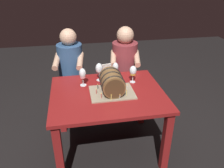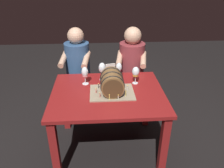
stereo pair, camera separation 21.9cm
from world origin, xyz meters
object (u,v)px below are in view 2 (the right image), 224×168
wine_glass_empty (102,68)px  wine_glass_red (119,68)px  wine_glass_rose (85,73)px  person_seated_right (131,75)px  wine_glass_amber (136,72)px  person_seated_left (79,77)px  dining_table (108,102)px  barrel_cake (112,83)px  menu_card (110,70)px

wine_glass_empty → wine_glass_red: (0.18, 0.02, -0.01)m
wine_glass_rose → wine_glass_empty: bearing=26.0°
wine_glass_empty → person_seated_right: bearing=50.2°
wine_glass_amber → person_seated_right: person_seated_right is taller
wine_glass_red → person_seated_left: size_ratio=0.16×
wine_glass_rose → wine_glass_empty: size_ratio=0.97×
dining_table → wine_glass_red: 0.41m
wine_glass_empty → barrel_cake: bearing=-73.9°
wine_glass_red → wine_glass_amber: (0.17, -0.12, 0.00)m
barrel_cake → menu_card: bearing=89.3°
dining_table → person_seated_right: bearing=65.2°
person_seated_left → wine_glass_red: bearing=-43.1°
wine_glass_rose → person_seated_left: 0.66m
dining_table → wine_glass_rose: 0.39m
wine_glass_red → person_seated_left: person_seated_left is taller
barrel_cake → person_seated_right: person_seated_right is taller
wine_glass_empty → menu_card: wine_glass_empty is taller
dining_table → wine_glass_amber: bearing=29.8°
person_seated_left → person_seated_right: size_ratio=1.00×
wine_glass_rose → wine_glass_red: wine_glass_rose is taller
wine_glass_red → wine_glass_amber: same height
wine_glass_amber → dining_table: bearing=-150.2°
menu_card → wine_glass_red: bearing=-46.2°
dining_table → barrel_cake: size_ratio=2.58×
wine_glass_red → wine_glass_amber: bearing=-36.8°
wine_glass_empty → dining_table: bearing=-81.0°
dining_table → barrel_cake: (0.04, -0.02, 0.23)m
barrel_cake → wine_glass_empty: bearing=106.1°
barrel_cake → wine_glass_rose: bearing=142.0°
wine_glass_amber → wine_glass_empty: bearing=162.7°
barrel_cake → wine_glass_amber: barrel_cake is taller
barrel_cake → wine_glass_rose: (-0.27, 0.21, 0.02)m
menu_card → person_seated_left: person_seated_left is taller
dining_table → wine_glass_amber: wine_glass_amber is taller
wine_glass_red → menu_card: (-0.09, 0.06, -0.05)m
dining_table → wine_glass_empty: bearing=99.0°
wine_glass_red → person_seated_left: (-0.49, 0.46, -0.31)m
barrel_cake → person_seated_right: bearing=68.3°
barrel_cake → wine_glass_empty: barrel_cake is taller
wine_glass_empty → menu_card: size_ratio=1.26×
wine_glass_rose → person_seated_left: person_seated_left is taller
wine_glass_rose → person_seated_right: person_seated_right is taller
dining_table → barrel_cake: bearing=-23.4°
wine_glass_rose → menu_card: 0.33m
wine_glass_amber → person_seated_right: bearing=85.5°
wine_glass_amber → person_seated_right: 0.66m
barrel_cake → menu_card: 0.38m
menu_card → person_seated_right: size_ratio=0.13×
wine_glass_rose → wine_glass_red: 0.38m
wine_glass_rose → wine_glass_red: bearing=16.0°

